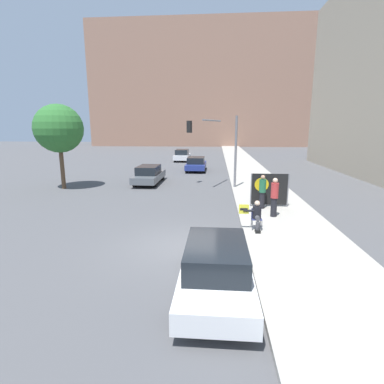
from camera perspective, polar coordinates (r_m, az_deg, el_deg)
The scene contains 13 objects.
ground_plane at distance 10.92m, azimuth -2.13°, elevation -10.35°, with size 160.00×160.00×0.00m, color #4F4F51.
sidewalk_curb at distance 25.53m, azimuth 11.44°, elevation 2.64°, with size 3.86×90.00×0.16m, color #A8A399.
building_backdrop_far at distance 75.25m, azimuth 2.33°, elevation 19.38°, with size 52.00×12.00×27.39m.
seated_protester at distance 12.28m, azimuth 12.18°, elevation -4.22°, with size 0.93×0.77×1.17m.
jogger_on_sidewalk at distance 14.19m, azimuth 15.42°, elevation -0.91°, with size 0.34×0.34×1.80m.
pedestrian_behind at distance 15.52m, azimuth 13.25°, elevation 0.10°, with size 0.34×0.34×1.71m.
protest_banner at distance 15.96m, azimuth 14.48°, elevation 0.51°, with size 1.93×0.06×1.72m.
traffic_light_pole at distance 21.11m, azimuth 4.58°, elevation 10.20°, with size 3.54×3.31×4.82m.
parked_car_curbside at distance 7.95m, azimuth 4.61°, elevation -13.88°, with size 1.75×4.55×1.38m.
car_on_road_nearest at distance 23.12m, azimuth -8.18°, elevation 3.33°, with size 1.73×4.78×1.37m.
car_on_road_midblock at distance 29.73m, azimuth 0.78°, elevation 5.39°, with size 1.86×4.48×1.37m.
car_on_road_distant at distance 38.76m, azimuth -1.89°, elevation 7.02°, with size 1.78×4.68×1.48m.
street_tree_near_curb at distance 22.51m, azimuth -24.05°, elevation 10.94°, with size 3.24×3.24×5.75m.
Camera 1 is at (1.22, -10.02, 4.17)m, focal length 28.00 mm.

